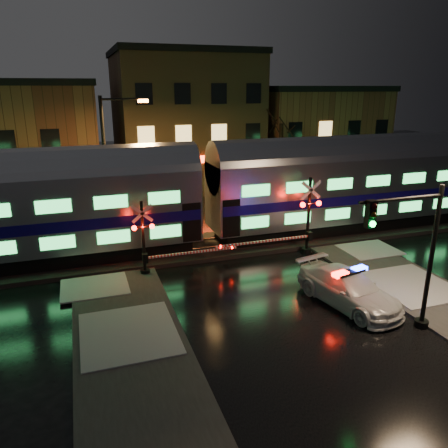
{
  "coord_description": "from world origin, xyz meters",
  "views": [
    {
      "loc": [
        -7.7,
        -17.73,
        8.94
      ],
      "look_at": [
        -0.87,
        2.5,
        2.2
      ],
      "focal_mm": 35.0,
      "sensor_mm": 36.0,
      "label": 1
    }
  ],
  "objects_px": {
    "police_car": "(348,289)",
    "streetlight": "(110,158)",
    "crossing_signal_left": "(152,245)",
    "traffic_light": "(413,258)",
    "crossing_signal_right": "(303,224)"
  },
  "relations": [
    {
      "from": "police_car",
      "to": "streetlight",
      "type": "distance_m",
      "value": 15.67
    },
    {
      "from": "crossing_signal_right",
      "to": "streetlight",
      "type": "xyz_separation_m",
      "value": [
        -9.45,
        6.69,
        3.08
      ]
    },
    {
      "from": "crossing_signal_left",
      "to": "crossing_signal_right",
      "type": "bearing_deg",
      "value": 0.09
    },
    {
      "from": "crossing_signal_right",
      "to": "traffic_light",
      "type": "relative_size",
      "value": 1.08
    },
    {
      "from": "traffic_light",
      "to": "streetlight",
      "type": "distance_m",
      "value": 17.77
    },
    {
      "from": "crossing_signal_left",
      "to": "traffic_light",
      "type": "bearing_deg",
      "value": -45.49
    },
    {
      "from": "crossing_signal_right",
      "to": "streetlight",
      "type": "relative_size",
      "value": 0.72
    },
    {
      "from": "police_car",
      "to": "traffic_light",
      "type": "height_order",
      "value": "traffic_light"
    },
    {
      "from": "crossing_signal_right",
      "to": "crossing_signal_left",
      "type": "xyz_separation_m",
      "value": [
        -8.28,
        -0.01,
        -0.24
      ]
    },
    {
      "from": "crossing_signal_left",
      "to": "traffic_light",
      "type": "relative_size",
      "value": 0.94
    },
    {
      "from": "police_car",
      "to": "crossing_signal_left",
      "type": "xyz_separation_m",
      "value": [
        -7.36,
        5.77,
        0.81
      ]
    },
    {
      "from": "crossing_signal_right",
      "to": "traffic_light",
      "type": "bearing_deg",
      "value": -90.81
    },
    {
      "from": "police_car",
      "to": "traffic_light",
      "type": "distance_m",
      "value": 3.49
    },
    {
      "from": "crossing_signal_left",
      "to": "streetlight",
      "type": "xyz_separation_m",
      "value": [
        -1.17,
        6.7,
        3.32
      ]
    },
    {
      "from": "crossing_signal_left",
      "to": "streetlight",
      "type": "height_order",
      "value": "streetlight"
    }
  ]
}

